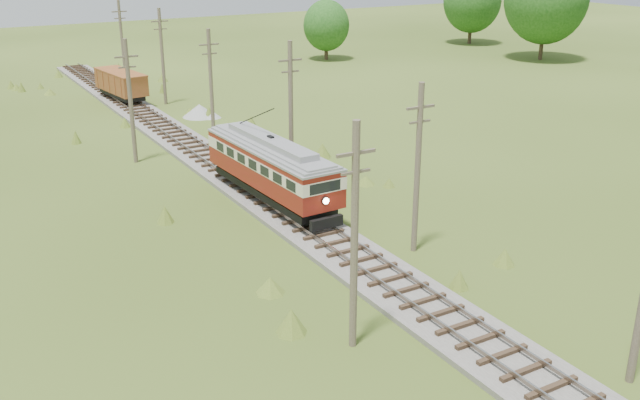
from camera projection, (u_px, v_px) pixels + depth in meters
railbed_main at (228, 172)px, 47.54m from camera, size 3.60×96.00×0.57m
streetcar at (271, 164)px, 41.41m from camera, size 3.22×11.92×5.41m
gondola at (121, 83)px, 67.75m from camera, size 3.32×7.66×2.46m
gravel_pile at (201, 111)px, 62.82m from camera, size 3.09×3.28×1.12m
utility_pole_r_2 at (418, 167)px, 34.63m from camera, size 1.60×0.30×8.60m
utility_pole_r_3 at (291, 111)px, 45.07m from camera, size 1.60×0.30×9.00m
utility_pole_r_4 at (211, 82)px, 55.63m from camera, size 1.60×0.30×8.40m
utility_pole_r_5 at (162, 56)px, 66.29m from camera, size 1.60×0.30×8.90m
utility_pole_r_6 at (122, 40)px, 76.78m from camera, size 1.60×0.30×8.70m
utility_pole_l_a at (354, 236)px, 26.17m from camera, size 1.60×0.30×9.00m
utility_pole_l_b at (130, 100)px, 48.83m from camera, size 1.60×0.30×8.60m
tree_right_5 at (472, 1)px, 104.24m from camera, size 8.40×8.40×10.82m
tree_mid_b at (326, 25)px, 91.05m from camera, size 5.88×5.88×7.57m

